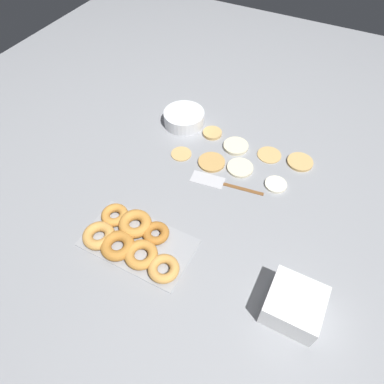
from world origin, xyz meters
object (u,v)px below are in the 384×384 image
(pancake_1, at_px, (269,155))
(pancake_7, at_px, (212,133))
(pancake_0, at_px, (212,162))
(donut_tray, at_px, (131,239))
(pancake_2, at_px, (240,168))
(pancake_5, at_px, (300,162))
(batter_bowl, at_px, (184,118))
(pancake_4, at_px, (276,185))
(pancake_6, at_px, (181,153))
(spatula, at_px, (215,182))
(pancake_3, at_px, (236,146))
(container_stack, at_px, (294,305))

(pancake_1, xyz_separation_m, pancake_7, (-0.26, 0.01, 0.00))
(pancake_0, distance_m, donut_tray, 0.46)
(pancake_2, height_order, pancake_5, same)
(pancake_2, xyz_separation_m, donut_tray, (-0.19, -0.48, 0.01))
(batter_bowl, bearing_deg, pancake_2, -23.86)
(pancake_2, bearing_deg, pancake_1, 58.11)
(pancake_4, relative_size, pancake_6, 0.99)
(pancake_6, relative_size, pancake_7, 1.03)
(pancake_7, relative_size, spatula, 0.29)
(pancake_1, relative_size, pancake_2, 0.95)
(pancake_7, distance_m, donut_tray, 0.62)
(pancake_0, xyz_separation_m, pancake_3, (0.05, 0.13, 0.00))
(pancake_6, bearing_deg, pancake_5, 21.42)
(pancake_4, relative_size, pancake_5, 0.81)
(pancake_2, bearing_deg, pancake_4, -6.76)
(pancake_2, distance_m, pancake_5, 0.25)
(batter_bowl, bearing_deg, pancake_4, -18.74)
(batter_bowl, bearing_deg, pancake_5, -0.44)
(pancake_0, distance_m, container_stack, 0.64)
(pancake_0, xyz_separation_m, donut_tray, (-0.08, -0.46, 0.01))
(spatula, bearing_deg, pancake_1, -128.08)
(pancake_4, xyz_separation_m, batter_bowl, (-0.48, 0.16, 0.02))
(pancake_4, xyz_separation_m, container_stack, (0.19, -0.44, 0.04))
(donut_tray, bearing_deg, pancake_2, 68.00)
(pancake_1, relative_size, pancake_3, 0.94)
(pancake_1, xyz_separation_m, pancake_2, (-0.08, -0.13, 0.00))
(container_stack, height_order, spatula, container_stack)
(pancake_0, distance_m, batter_bowl, 0.27)
(pancake_2, xyz_separation_m, batter_bowl, (-0.33, 0.15, 0.02))
(pancake_5, distance_m, batter_bowl, 0.53)
(pancake_4, distance_m, donut_tray, 0.58)
(pancake_7, xyz_separation_m, donut_tray, (-0.01, -0.62, 0.01))
(pancake_0, bearing_deg, pancake_7, 114.06)
(spatula, bearing_deg, batter_bowl, -50.90)
(pancake_4, xyz_separation_m, pancake_6, (-0.40, -0.02, -0.00))
(pancake_7, bearing_deg, pancake_4, -24.52)
(pancake_2, relative_size, donut_tray, 0.28)
(pancake_7, distance_m, container_stack, 0.80)
(pancake_0, xyz_separation_m, container_stack, (0.46, -0.44, 0.04))
(pancake_1, distance_m, pancake_5, 0.12)
(pancake_1, xyz_separation_m, pancake_4, (0.08, -0.14, 0.00))
(pancake_3, xyz_separation_m, container_stack, (0.41, -0.57, 0.04))
(pancake_2, distance_m, container_stack, 0.58)
(pancake_1, distance_m, batter_bowl, 0.41)
(batter_bowl, bearing_deg, pancake_7, -3.63)
(pancake_0, height_order, spatula, pancake_0)
(pancake_2, height_order, pancake_4, pancake_2)
(pancake_5, xyz_separation_m, pancake_7, (-0.39, -0.00, 0.00))
(batter_bowl, bearing_deg, spatula, -43.10)
(pancake_3, relative_size, pancake_4, 1.25)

